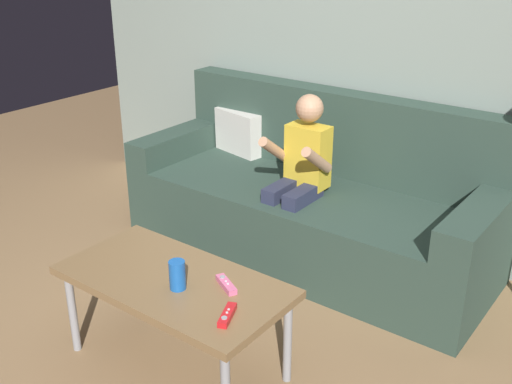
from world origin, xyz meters
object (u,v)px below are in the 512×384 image
at_px(coffee_table, 174,287).
at_px(game_remote_red_center, 227,315).
at_px(couch, 311,202).
at_px(person_seated_on_couch, 299,173).
at_px(soda_can, 177,275).
at_px(game_remote_pink_near_edge, 226,284).

xyz_separation_m(coffee_table, game_remote_red_center, (0.36, -0.08, 0.05)).
xyz_separation_m(couch, person_seated_on_couch, (0.03, -0.19, 0.24)).
xyz_separation_m(game_remote_red_center, soda_can, (-0.29, 0.04, 0.05)).
relative_size(couch, game_remote_red_center, 14.64).
bearing_deg(person_seated_on_couch, soda_can, -82.74).
bearing_deg(game_remote_red_center, soda_can, 172.26).
bearing_deg(game_remote_red_center, person_seated_on_couch, 110.71).
relative_size(couch, coffee_table, 2.15).
relative_size(person_seated_on_couch, game_remote_pink_near_edge, 6.86).
xyz_separation_m(coffee_table, soda_can, (0.07, -0.04, 0.10)).
height_order(coffee_table, soda_can, soda_can).
bearing_deg(game_remote_red_center, couch, 109.00).
height_order(couch, game_remote_red_center, couch).
height_order(couch, soda_can, couch).
relative_size(couch, soda_can, 17.16).
distance_m(person_seated_on_couch, game_remote_pink_near_edge, 1.01).
bearing_deg(game_remote_pink_near_edge, coffee_table, -160.11).
bearing_deg(soda_can, game_remote_red_center, -7.74).
height_order(person_seated_on_couch, game_remote_pink_near_edge, person_seated_on_couch).
height_order(game_remote_pink_near_edge, soda_can, soda_can).
bearing_deg(couch, coffee_table, -85.55).
bearing_deg(coffee_table, person_seated_on_couch, 93.80).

